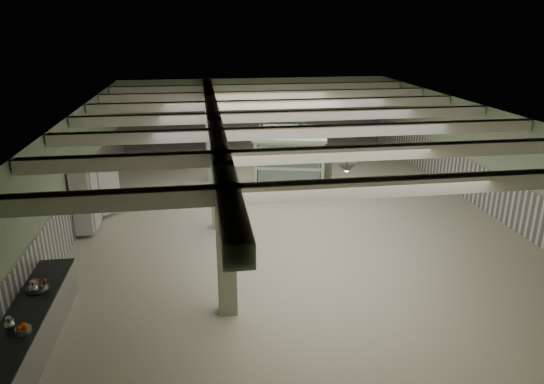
{
  "coord_description": "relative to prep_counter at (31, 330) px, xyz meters",
  "views": [
    {
      "loc": [
        -2.93,
        -15.77,
        6.36
      ],
      "look_at": [
        -0.79,
        -1.51,
        1.3
      ],
      "focal_mm": 32.0,
      "sensor_mm": 36.0,
      "label": 1
    }
  ],
  "objects": [
    {
      "name": "pendant_mid",
      "position": [
        7.04,
        7.3,
        2.59
      ],
      "size": [
        0.44,
        0.44,
        0.22
      ],
      "primitive_type": "cone",
      "rotation": [
        3.14,
        0.0,
        0.0
      ],
      "color": "#2F3F31",
      "rests_on": "ceiling"
    },
    {
      "name": "pendant_back",
      "position": [
        7.04,
        12.3,
        2.59
      ],
      "size": [
        0.44,
        0.44,
        0.22
      ],
      "primitive_type": "cone",
      "rotation": [
        3.14,
        0.0,
        0.0
      ],
      "color": "#2F3F31",
      "rests_on": "ceiling"
    },
    {
      "name": "pitcher_near",
      "position": [
        -0.05,
        0.68,
        0.59
      ],
      "size": [
        0.24,
        0.27,
        0.31
      ],
      "primitive_type": null,
      "rotation": [
        0.0,
        0.0,
        0.13
      ],
      "color": "#BCBCC1",
      "rests_on": "prep_counter"
    },
    {
      "name": "wall_back",
      "position": [
        6.54,
        16.8,
        1.34
      ],
      "size": [
        14.0,
        0.02,
        3.6
      ],
      "primitive_type": "cube",
      "color": "#9EB591",
      "rests_on": "floor"
    },
    {
      "name": "veg_colander",
      "position": [
        -0.04,
        0.83,
        0.55
      ],
      "size": [
        0.6,
        0.6,
        0.22
      ],
      "primitive_type": null,
      "rotation": [
        0.0,
        0.0,
        0.27
      ],
      "color": "#3A3B3F",
      "rests_on": "prep_counter"
    },
    {
      "name": "beam_e",
      "position": [
        6.54,
        9.3,
        2.96
      ],
      "size": [
        13.9,
        0.35,
        0.32
      ],
      "primitive_type": "cube",
      "color": "silver",
      "rests_on": "ceiling"
    },
    {
      "name": "column_c",
      "position": [
        4.04,
        10.8,
        1.34
      ],
      "size": [
        0.42,
        0.42,
        3.6
      ],
      "primitive_type": "cube",
      "color": "#96A484",
      "rests_on": "floor"
    },
    {
      "name": "beam_f",
      "position": [
        6.54,
        11.8,
        2.96
      ],
      "size": [
        13.9,
        0.35,
        0.32
      ],
      "primitive_type": "cube",
      "color": "silver",
      "rests_on": "ceiling"
    },
    {
      "name": "beam_c",
      "position": [
        6.54,
        4.3,
        2.96
      ],
      "size": [
        13.9,
        0.35,
        0.32
      ],
      "primitive_type": "cube",
      "color": "silver",
      "rests_on": "ceiling"
    },
    {
      "name": "beam_b",
      "position": [
        6.54,
        1.8,
        2.96
      ],
      "size": [
        13.9,
        0.35,
        0.32
      ],
      "primitive_type": "cube",
      "color": "silver",
      "rests_on": "ceiling"
    },
    {
      "name": "pendant_front",
      "position": [
        7.04,
        1.8,
        2.59
      ],
      "size": [
        0.44,
        0.44,
        0.22
      ],
      "primitive_type": "cone",
      "rotation": [
        3.14,
        0.0,
        0.0
      ],
      "color": "#2F3F31",
      "rests_on": "ceiling"
    },
    {
      "name": "wainscot_right",
      "position": [
        13.51,
        6.8,
        0.29
      ],
      "size": [
        0.05,
        19.9,
        1.5
      ],
      "primitive_type": "cube",
      "color": "silver",
      "rests_on": "floor"
    },
    {
      "name": "beam_d",
      "position": [
        6.54,
        6.8,
        2.96
      ],
      "size": [
        13.9,
        0.35,
        0.32
      ],
      "primitive_type": "cube",
      "color": "silver",
      "rests_on": "ceiling"
    },
    {
      "name": "girder",
      "position": [
        4.04,
        6.8,
        2.92
      ],
      "size": [
        0.45,
        19.9,
        0.4
      ],
      "primitive_type": "cube",
      "color": "silver",
      "rests_on": "ceiling"
    },
    {
      "name": "wall_left",
      "position": [
        -0.46,
        6.8,
        1.34
      ],
      "size": [
        0.02,
        20.0,
        3.6
      ],
      "primitive_type": "cube",
      "color": "#9EB591",
      "rests_on": "floor"
    },
    {
      "name": "filing_cabinet",
      "position": [
        8.5,
        9.02,
        0.11
      ],
      "size": [
        0.55,
        0.63,
        1.15
      ],
      "primitive_type": "cube",
      "rotation": [
        0.0,
        0.0,
        -0.4
      ],
      "color": "#5A5E4E",
      "rests_on": "floor"
    },
    {
      "name": "prep_counter",
      "position": [
        0.0,
        0.0,
        0.0
      ],
      "size": [
        0.8,
        4.56,
        0.91
      ],
      "color": "#BCBCC1",
      "rests_on": "floor"
    },
    {
      "name": "column_b",
      "position": [
        4.04,
        5.8,
        1.34
      ],
      "size": [
        0.42,
        0.42,
        3.6
      ],
      "primitive_type": "cube",
      "color": "#96A484",
      "rests_on": "floor"
    },
    {
      "name": "wainscot_left",
      "position": [
        -0.44,
        6.8,
        0.29
      ],
      "size": [
        0.05,
        19.9,
        1.5
      ],
      "primitive_type": "cube",
      "color": "silver",
      "rests_on": "floor"
    },
    {
      "name": "walkin_cooler",
      "position": [
        -0.08,
        6.58,
        0.55
      ],
      "size": [
        1.0,
        2.2,
        2.02
      ],
      "color": "silver",
      "rests_on": "floor"
    },
    {
      "name": "column_a",
      "position": [
        4.04,
        0.8,
        1.34
      ],
      "size": [
        0.42,
        0.42,
        3.6
      ],
      "primitive_type": "cube",
      "color": "#96A484",
      "rests_on": "floor"
    },
    {
      "name": "ceiling",
      "position": [
        6.54,
        6.8,
        3.14
      ],
      "size": [
        14.0,
        20.0,
        0.02
      ],
      "primitive_type": "cube",
      "color": "beige",
      "rests_on": "wall_back"
    },
    {
      "name": "guard_booth",
      "position": [
        7.09,
        9.4,
        1.12
      ],
      "size": [
        3.26,
        2.94,
        2.39
      ],
      "rotation": [
        0.0,
        0.0,
        -0.22
      ],
      "color": "#ABC79F",
      "rests_on": "floor"
    },
    {
      "name": "wall_front",
      "position": [
        6.54,
        -3.2,
        1.34
      ],
      "size": [
        14.0,
        0.02,
        3.6
      ],
      "primitive_type": "cube",
      "color": "#9EB591",
      "rests_on": "floor"
    },
    {
      "name": "beam_a",
      "position": [
        6.54,
        -0.7,
        2.96
      ],
      "size": [
        13.9,
        0.35,
        0.32
      ],
      "primitive_type": "cube",
      "color": "silver",
      "rests_on": "ceiling"
    },
    {
      "name": "wall_right",
      "position": [
        13.54,
        6.8,
        1.34
      ],
      "size": [
        0.02,
        20.0,
        3.6
      ],
      "primitive_type": "cube",
      "color": "#9EB591",
      "rests_on": "floor"
    },
    {
      "name": "beam_g",
      "position": [
        6.54,
        14.3,
        2.96
      ],
      "size": [
        13.9,
        0.35,
        0.32
      ],
      "primitive_type": "cube",
      "color": "silver",
      "rests_on": "ceiling"
    },
    {
      "name": "floor",
      "position": [
        6.54,
        6.8,
        -0.46
      ],
      "size": [
        20.0,
        20.0,
        0.0
      ],
      "primitive_type": "plane",
      "color": "beige",
      "rests_on": "ground"
    },
    {
      "name": "column_d",
      "position": [
        4.04,
        14.8,
        1.34
      ],
      "size": [
        0.42,
        0.42,
        3.6
      ],
      "primitive_type": "cube",
      "color": "#96A484",
      "rests_on": "floor"
    },
    {
      "name": "wainscot_back",
      "position": [
        6.54,
        16.78,
        0.29
      ],
      "size": [
        13.9,
        0.05,
        1.5
      ],
      "primitive_type": "cube",
      "color": "silver",
      "rests_on": "floor"
    },
    {
      "name": "orange_bowl",
      "position": [
        0.17,
        -0.73,
        0.49
      ],
      "size": [
        0.34,
        0.34,
        0.1
      ],
      "primitive_type": "cylinder",
      "rotation": [
        0.0,
        0.0,
        -0.24
      ],
      "color": "#B2B2B7",
      "rests_on": "prep_counter"
    },
    {
      "name": "pitcher_far",
      "position": [
        -0.1,
        -0.63,
        0.58
      ],
      "size": [
        0.26,
        0.28,
        0.29
      ],
      "primitive_type": null,
      "rotation": [
        0.0,
        0.0,
        -0.36
      ],
      "color": "#BCBCC1",
      "rests_on": "prep_counter"
    }
  ]
}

